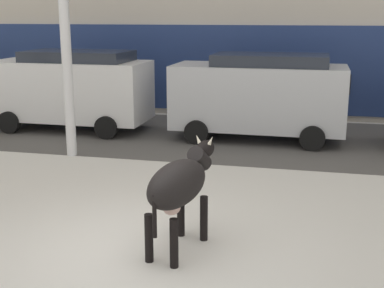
# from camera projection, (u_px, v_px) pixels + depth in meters

# --- Properties ---
(ground_plane) EXTENTS (120.00, 120.00, 0.00)m
(ground_plane) POSITION_uv_depth(u_px,v_px,m) (142.00, 251.00, 7.64)
(ground_plane) COLOR silver
(road_strip) EXTENTS (60.00, 5.60, 0.01)m
(road_strip) POSITION_uv_depth(u_px,v_px,m) (226.00, 137.00, 14.66)
(road_strip) COLOR #514F4C
(road_strip) RESTS_ON ground
(cow_black) EXTENTS (0.89, 1.94, 1.54)m
(cow_black) POSITION_uv_depth(u_px,v_px,m) (180.00, 184.00, 7.48)
(cow_black) COLOR black
(cow_black) RESTS_ON ground
(car_white_van) EXTENTS (4.62, 2.16, 2.32)m
(car_white_van) POSITION_uv_depth(u_px,v_px,m) (71.00, 88.00, 15.40)
(car_white_van) COLOR white
(car_white_van) RESTS_ON ground
(car_silver_van) EXTENTS (4.62, 2.16, 2.32)m
(car_silver_van) POSITION_uv_depth(u_px,v_px,m) (259.00, 94.00, 14.16)
(car_silver_van) COLOR #B7BABF
(car_silver_van) RESTS_ON ground
(pedestrian_near_billboard) EXTENTS (0.36, 0.24, 1.73)m
(pedestrian_near_billboard) POSITION_uv_depth(u_px,v_px,m) (344.00, 94.00, 16.58)
(pedestrian_near_billboard) COLOR #282833
(pedestrian_near_billboard) RESTS_ON ground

